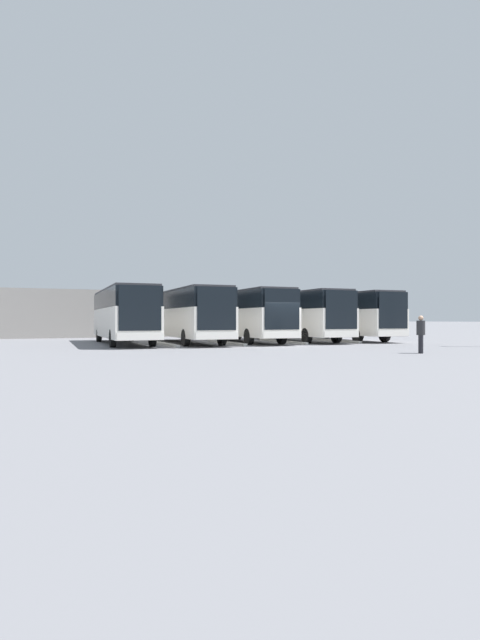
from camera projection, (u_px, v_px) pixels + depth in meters
name	position (u px, v px, depth m)	size (l,w,h in m)	color
ground_plane	(282.00, 346.00, 28.57)	(600.00, 600.00, 0.00)	slate
bus_0	(341.00, 315.00, 36.94)	(2.90, 12.12, 3.39)	silver
curb_divider_0	(332.00, 340.00, 34.52)	(0.24, 6.74, 0.15)	#B2B2AD
bus_1	(295.00, 314.00, 35.27)	(2.90, 12.12, 3.39)	silver
curb_divider_1	(282.00, 341.00, 32.84)	(0.24, 6.74, 0.15)	#B2B2AD
bus_2	(243.00, 314.00, 33.73)	(2.90, 12.12, 3.39)	silver
curb_divider_2	(225.00, 343.00, 31.30)	(0.24, 6.74, 0.15)	#B2B2AD
bus_3	(187.00, 314.00, 32.05)	(2.90, 12.12, 3.39)	silver
curb_divider_3	(164.00, 344.00, 29.63)	(0.24, 6.74, 0.15)	#B2B2AD
bus_4	(123.00, 314.00, 30.93)	(2.90, 12.12, 3.39)	silver
pedestrian	(421.00, 333.00, 22.36)	(0.53, 0.53, 1.70)	black
station_building	(170.00, 314.00, 50.49)	(34.02, 14.85, 4.04)	gray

